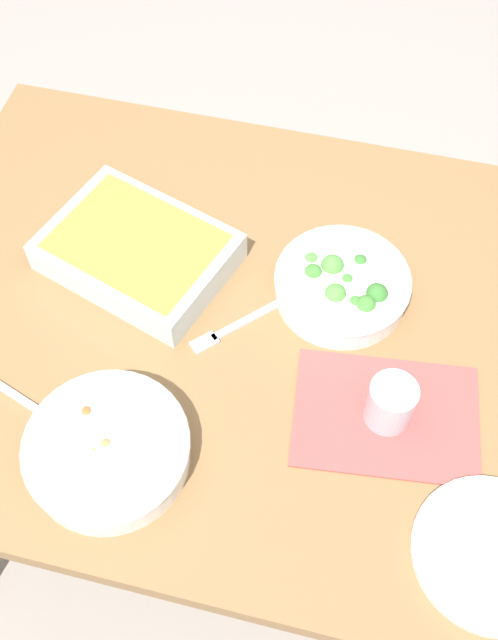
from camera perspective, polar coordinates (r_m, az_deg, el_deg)
name	(u,v)px	position (r m, az deg, el deg)	size (l,w,h in m)	color
ground_plane	(249,483)	(1.92, 0.00, -12.08)	(6.00, 6.00, 0.00)	#9E9389
dining_table	(249,348)	(1.33, 0.00, -2.10)	(1.20, 0.90, 0.74)	olive
placemat	(386,416)	(1.19, 10.19, -7.02)	(0.28, 0.20, 0.00)	#B24C47
stew_bowl	(108,450)	(1.13, -10.48, -9.49)	(0.24, 0.24, 0.06)	white
broccoli_bowl	(342,285)	(1.27, 6.95, 2.62)	(0.23, 0.23, 0.07)	white
baking_dish	(138,250)	(1.31, -8.30, 5.15)	(0.35, 0.30, 0.06)	silver
drink_cup	(390,405)	(1.16, 10.46, -6.23)	(0.07, 0.07, 0.08)	#B2BCC6
side_plate	(491,553)	(1.14, 17.62, -16.24)	(0.22, 0.22, 0.01)	white
spoon_by_stew	(43,413)	(1.21, -15.12, -6.72)	(0.17, 0.08, 0.01)	silver
fork_on_table	(232,328)	(1.24, -1.27, -0.61)	(0.14, 0.14, 0.01)	silver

